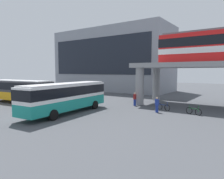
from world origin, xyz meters
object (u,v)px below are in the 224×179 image
object	(u,v)px
station_building	(112,60)
bus_main	(66,95)
bicycle_green	(194,111)
bus_secondary	(19,89)
pedestrian_waiting_near_stop	(135,99)
pedestrian_near_building	(157,105)
bicycle_blue	(163,107)

from	to	relation	value
station_building	bus_main	bearing A→B (deg)	-65.37
bus_main	bicycle_green	bearing A→B (deg)	31.50
station_building	bicycle_green	size ratio (longest dim) A/B	16.30
bus_secondary	pedestrian_waiting_near_stop	xyz separation A→B (m)	(14.46, 7.30, -1.18)
bicycle_green	pedestrian_near_building	xyz separation A→B (m)	(-3.60, -1.09, 0.42)
bus_main	bus_secondary	xyz separation A→B (m)	(-10.74, 1.14, 0.00)
pedestrian_near_building	pedestrian_waiting_near_stop	world-z (taller)	pedestrian_waiting_near_stop
station_building	bicycle_blue	world-z (taller)	station_building
bus_main	bus_secondary	size ratio (longest dim) A/B	1.00
station_building	bus_main	xyz separation A→B (m)	(11.82, -25.79, -5.07)
bus_main	bicycle_blue	bearing A→B (deg)	43.64
station_building	bicycle_green	world-z (taller)	station_building
station_building	bicycle_blue	bearing A→B (deg)	-42.67
pedestrian_near_building	pedestrian_waiting_near_stop	size ratio (longest dim) A/B	0.97
bicycle_green	bus_main	bearing A→B (deg)	-148.50
pedestrian_waiting_near_stop	station_building	bearing A→B (deg)	131.86
bus_main	pedestrian_near_building	distance (m)	9.88
bus_main	bicycle_green	world-z (taller)	bus_main
bicycle_blue	pedestrian_waiting_near_stop	bearing A→B (deg)	168.39
station_building	bus_secondary	world-z (taller)	station_building
bicycle_green	station_building	bearing A→B (deg)	141.04
bus_main	pedestrian_near_building	size ratio (longest dim) A/B	6.73
bus_main	bicycle_green	size ratio (longest dim) A/B	6.54
station_building	pedestrian_near_building	size ratio (longest dim) A/B	16.76
pedestrian_near_building	bicycle_blue	bearing A→B (deg)	85.92
station_building	bus_secondary	distance (m)	25.19
bicycle_blue	pedestrian_waiting_near_stop	size ratio (longest dim) A/B	1.01
bus_secondary	bicycle_green	distance (m)	22.97
bus_main	pedestrian_near_building	bearing A→B (deg)	37.07
station_building	bicycle_blue	distance (m)	27.70
pedestrian_near_building	bus_secondary	bearing A→B (deg)	-165.59
station_building	pedestrian_waiting_near_stop	world-z (taller)	station_building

